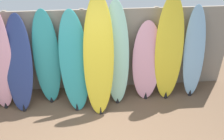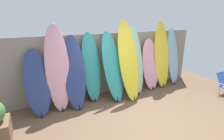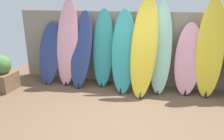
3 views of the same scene
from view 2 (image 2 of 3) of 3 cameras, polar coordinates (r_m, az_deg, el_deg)
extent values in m
plane|color=brown|center=(4.10, 12.64, -16.79)|extent=(7.68, 7.68, 0.00)
cube|color=gray|center=(5.28, -0.36, 2.19)|extent=(6.08, 0.04, 1.80)
cylinder|color=slate|center=(4.86, -32.77, -1.96)|extent=(0.10, 0.10, 1.80)
cylinder|color=slate|center=(4.89, -15.92, 0.27)|extent=(0.10, 0.10, 1.80)
cylinder|color=slate|center=(5.32, -0.55, 2.29)|extent=(0.10, 0.10, 1.80)
cylinder|color=slate|center=(6.07, 11.79, 3.80)|extent=(0.10, 0.10, 1.80)
cylinder|color=slate|center=(7.04, 21.11, 4.83)|extent=(0.10, 0.10, 1.80)
ellipsoid|color=navy|center=(4.45, -23.32, -3.89)|extent=(0.58, 0.66, 1.54)
cone|color=black|center=(4.49, -21.99, -13.43)|extent=(0.08, 0.08, 0.12)
ellipsoid|color=pink|center=(4.43, -17.39, 0.56)|extent=(0.62, 0.59, 2.12)
cone|color=black|center=(4.59, -15.77, -12.12)|extent=(0.08, 0.08, 0.11)
ellipsoid|color=navy|center=(4.48, -12.17, -0.74)|extent=(0.61, 0.73, 1.83)
cone|color=black|center=(4.55, -10.57, -11.73)|extent=(0.08, 0.08, 0.16)
ellipsoid|color=teal|center=(4.75, -6.75, 0.86)|extent=(0.53, 0.49, 1.88)
cone|color=black|center=(4.90, -5.59, -9.62)|extent=(0.08, 0.08, 0.11)
ellipsoid|color=teal|center=(4.78, 0.15, 1.14)|extent=(0.63, 0.77, 1.89)
cone|color=black|center=(4.84, 1.76, -9.50)|extent=(0.08, 0.08, 0.16)
ellipsoid|color=yellow|center=(4.91, 5.40, 3.25)|extent=(0.63, 0.90, 2.18)
cone|color=black|center=(4.96, 7.32, -9.01)|extent=(0.08, 0.08, 0.16)
ellipsoid|color=#9ED6BC|center=(5.26, 7.70, 3.30)|extent=(0.51, 0.60, 2.04)
cone|color=black|center=(5.38, 8.77, -7.23)|extent=(0.08, 0.08, 0.10)
ellipsoid|color=pink|center=(5.70, 12.43, 1.88)|extent=(0.62, 0.53, 1.60)
cone|color=black|center=(5.79, 13.20, -5.47)|extent=(0.08, 0.08, 0.15)
ellipsoid|color=yellow|center=(5.90, 15.97, 4.72)|extent=(0.58, 0.48, 2.12)
cone|color=black|center=(6.04, 16.45, -4.70)|extent=(0.08, 0.08, 0.15)
ellipsoid|color=#8CB7D6|center=(6.33, 19.26, 4.17)|extent=(0.47, 0.49, 1.89)
cone|color=black|center=(6.44, 19.77, -3.75)|extent=(0.08, 0.08, 0.14)
cylinder|color=silver|center=(6.25, 31.58, -5.69)|extent=(0.02, 0.02, 0.22)
cube|color=blue|center=(6.34, 32.62, -2.50)|extent=(0.46, 0.24, 0.41)
camera|label=1|loc=(2.72, 71.60, 31.73)|focal=40.00mm
camera|label=3|loc=(3.04, 76.45, 0.31)|focal=35.00mm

